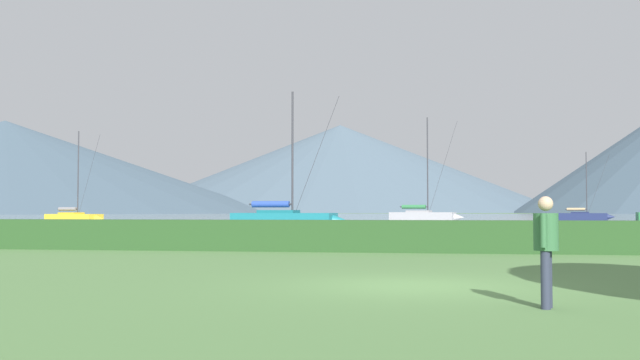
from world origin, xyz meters
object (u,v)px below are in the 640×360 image
Objects in this scene: sailboat_slip_0 at (424,216)px; sailboat_slip_4 at (286,219)px; sailboat_slip_3 at (584,216)px; person_seated_viewer at (546,242)px; sailboat_slip_2 at (74,218)px.

sailboat_slip_4 is (-9.72, -31.63, 0.01)m from sailboat_slip_0.
sailboat_slip_3 is at bearing 64.68° from sailboat_slip_4.
sailboat_slip_3 is 5.70× the size of person_seated_viewer.
sailboat_slip_4 is at bearing -108.64° from sailboat_slip_3.
sailboat_slip_2 is 0.95× the size of sailboat_slip_4.
sailboat_slip_3 reaches higher than person_seated_viewer.
person_seated_viewer is at bearing -66.51° from sailboat_slip_4.
sailboat_slip_0 is 1.30× the size of sailboat_slip_3.
sailboat_slip_3 is at bearing 95.16° from person_seated_viewer.
sailboat_slip_0 is 28.31m from sailboat_slip_3.
sailboat_slip_4 reaches higher than sailboat_slip_2.
sailboat_slip_3 is (58.07, 31.57, -0.01)m from sailboat_slip_2.
sailboat_slip_4 reaches higher than sailboat_slip_3.
sailboat_slip_3 is (21.42, 18.51, -0.12)m from sailboat_slip_0.
sailboat_slip_0 is 33.09m from sailboat_slip_4.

